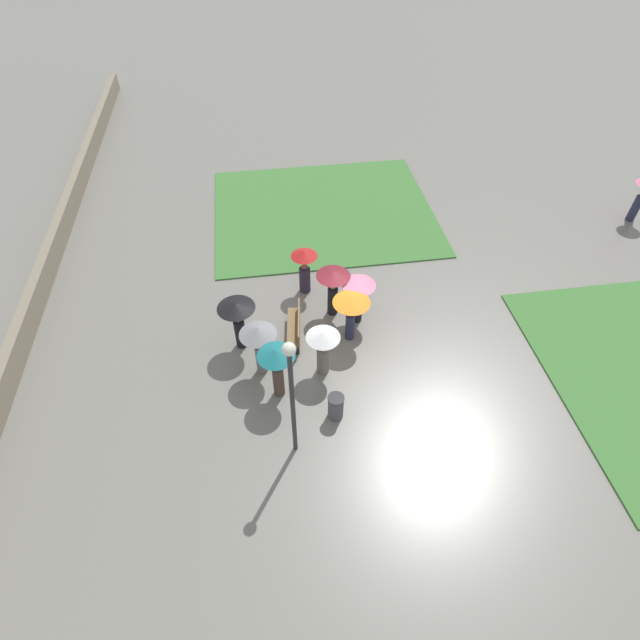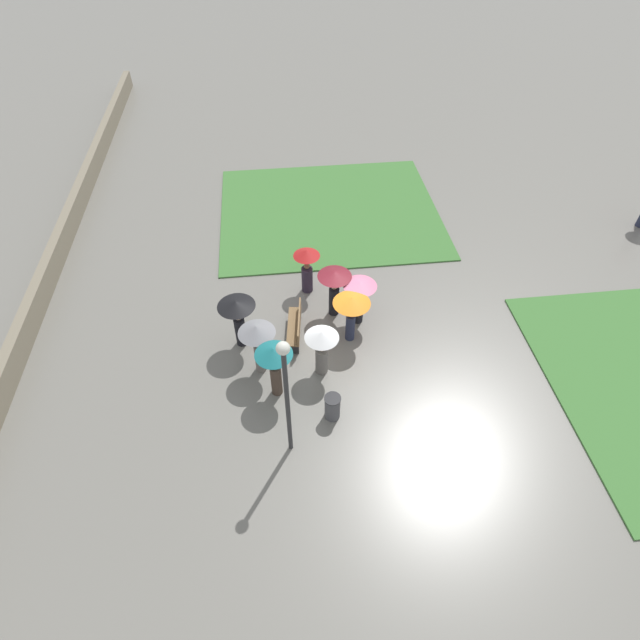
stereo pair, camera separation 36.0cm
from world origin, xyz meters
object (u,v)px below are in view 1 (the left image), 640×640
object	(u,v)px
crowd_person_white	(323,345)
crowd_person_maroon	(333,284)
crowd_person_black	(237,316)
park_bench	(296,326)
trash_bin	(336,407)
crowd_person_grey	(259,339)
crowd_person_red	(304,265)
crowd_person_teal	(277,362)
lamp_post	(292,387)
crowd_person_orange	(351,306)
crowd_person_pink	(358,292)

from	to	relation	value
crowd_person_white	crowd_person_maroon	distance (m)	2.59
crowd_person_black	crowd_person_maroon	world-z (taller)	crowd_person_black
park_bench	crowd_person_maroon	world-z (taller)	crowd_person_maroon
crowd_person_black	crowd_person_maroon	bearing A→B (deg)	17.77
park_bench	crowd_person_white	world-z (taller)	crowd_person_white
trash_bin	crowd_person_maroon	distance (m)	4.31
park_bench	crowd_person_grey	xyz separation A→B (m)	(1.31, -1.20, 0.99)
trash_bin	crowd_person_black	xyz separation A→B (m)	(-3.11, -2.56, 0.92)
crowd_person_black	crowd_person_white	world-z (taller)	crowd_person_black
park_bench	crowd_person_black	distance (m)	2.00
crowd_person_red	crowd_person_teal	world-z (taller)	crowd_person_teal
lamp_post	crowd_person_black	world-z (taller)	lamp_post
park_bench	crowd_person_teal	size ratio (longest dim) A/B	0.91
crowd_person_orange	crowd_person_pink	size ratio (longest dim) A/B	1.04
crowd_person_teal	crowd_person_pink	world-z (taller)	crowd_person_teal
crowd_person_grey	crowd_person_teal	bearing A→B (deg)	174.97
trash_bin	crowd_person_black	bearing A→B (deg)	-140.56
trash_bin	crowd_person_teal	distance (m)	2.10
crowd_person_black	crowd_person_maroon	distance (m)	3.33
lamp_post	crowd_person_teal	distance (m)	2.33
crowd_person_teal	crowd_person_pink	xyz separation A→B (m)	(-2.68, 2.87, -0.20)
crowd_person_orange	crowd_person_maroon	xyz separation A→B (m)	(-1.23, -0.37, -0.11)
park_bench	crowd_person_maroon	bearing A→B (deg)	130.95
crowd_person_orange	crowd_person_pink	distance (m)	0.88
lamp_post	crowd_person_black	xyz separation A→B (m)	(-3.99, -1.31, -1.42)
lamp_post	crowd_person_maroon	distance (m)	5.57
crowd_person_red	crowd_person_white	bearing A→B (deg)	-1.50
crowd_person_orange	crowd_person_maroon	size ratio (longest dim) A/B	0.99
lamp_post	crowd_person_red	bearing A→B (deg)	170.57
crowd_person_teal	crowd_person_orange	bearing A→B (deg)	96.36
crowd_person_black	crowd_person_white	distance (m)	2.84
crowd_person_pink	crowd_person_grey	size ratio (longest dim) A/B	0.91
crowd_person_teal	crowd_person_maroon	bearing A→B (deg)	114.84
trash_bin	crowd_person_orange	distance (m)	3.25
crowd_person_orange	crowd_person_teal	size ratio (longest dim) A/B	0.93
crowd_person_black	crowd_person_orange	world-z (taller)	crowd_person_black
crowd_person_black	crowd_person_red	size ratio (longest dim) A/B	1.04
crowd_person_black	crowd_person_pink	xyz separation A→B (m)	(-0.60, 3.91, -0.10)
crowd_person_white	crowd_person_maroon	bearing A→B (deg)	-94.23
crowd_person_pink	trash_bin	bearing A→B (deg)	112.05
trash_bin	crowd_person_teal	world-z (taller)	crowd_person_teal
crowd_person_white	crowd_person_pink	distance (m)	2.50
park_bench	trash_bin	distance (m)	3.35
crowd_person_red	crowd_person_maroon	world-z (taller)	crowd_person_maroon
lamp_post	crowd_person_maroon	size ratio (longest dim) A/B	2.32
park_bench	lamp_post	distance (m)	4.76
crowd_person_orange	trash_bin	bearing A→B (deg)	175.40
crowd_person_black	crowd_person_orange	distance (m)	3.53
crowd_person_maroon	crowd_person_pink	size ratio (longest dim) A/B	1.05
crowd_person_grey	crowd_person_red	bearing A→B (deg)	-57.79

